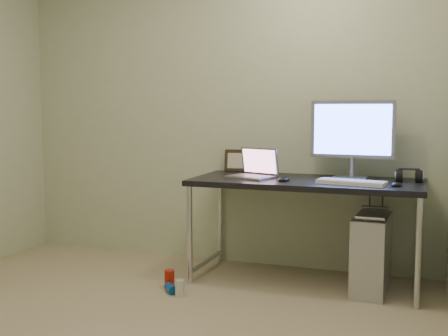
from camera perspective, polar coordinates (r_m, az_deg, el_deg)
wall_back at (r=4.58m, az=-0.34°, el=5.99°), size 3.50×0.02×2.50m
desk at (r=4.06m, az=8.34°, el=-2.25°), size 1.63×0.71×0.75m
tower_computer at (r=4.03m, az=14.76°, el=-8.39°), size 0.24×0.52×0.56m
cable_a at (r=4.35m, az=14.56°, el=-5.48°), size 0.01×0.16×0.69m
cable_b at (r=4.33m, az=15.73°, el=-5.84°), size 0.02×0.11×0.71m
can_red at (r=4.03m, az=-5.56°, el=-11.16°), size 0.07×0.07×0.13m
can_white at (r=3.86m, az=-4.53°, el=-12.07°), size 0.07×0.07×0.11m
can_blue at (r=3.94m, az=-5.42°, el=-12.08°), size 0.12×0.12×0.06m
laptop at (r=4.12m, az=3.05°, el=-0.29°), size 0.38×0.34×0.22m
monitor at (r=4.15m, az=12.91°, el=3.48°), size 0.60×0.19×0.56m
keyboard at (r=3.85m, az=12.81°, el=-1.43°), size 0.47×0.23×0.03m
mouse_right at (r=3.83m, az=17.10°, el=-1.53°), size 0.09×0.11×0.03m
mouse_left at (r=3.94m, az=6.12°, el=-1.06°), size 0.09×0.13×0.04m
headphones at (r=4.08m, az=18.26°, el=-0.91°), size 0.18×0.11×0.12m
picture_frame at (r=4.52m, az=1.46°, el=0.76°), size 0.23×0.10×0.18m
webcam at (r=4.45m, az=3.47°, el=0.73°), size 0.04×0.03×0.13m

